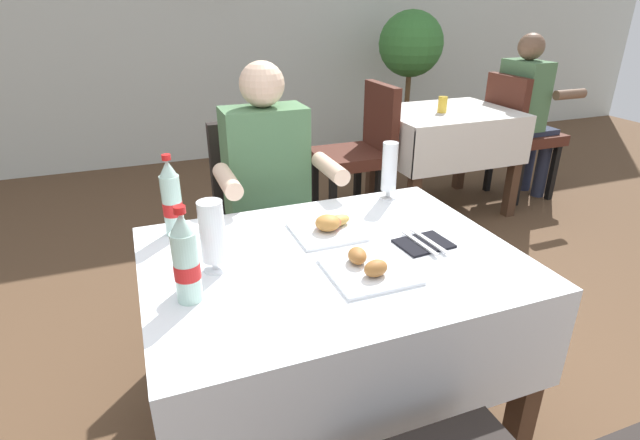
{
  "coord_description": "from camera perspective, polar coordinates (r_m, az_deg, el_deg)",
  "views": [
    {
      "loc": [
        -0.67,
        -1.13,
        1.5
      ],
      "look_at": [
        -0.15,
        0.24,
        0.83
      ],
      "focal_mm": 27.79,
      "sensor_mm": 36.0,
      "label": 1
    }
  ],
  "objects": [
    {
      "name": "back_wall",
      "position": [
        5.02,
        -14.57,
        22.87
      ],
      "size": [
        11.0,
        0.12,
        2.86
      ],
      "primitive_type": "cube",
      "color": "silver",
      "rests_on": "ground"
    },
    {
      "name": "main_dining_table",
      "position": [
        1.65,
        1.27,
        -9.33
      ],
      "size": [
        1.15,
        0.88,
        0.75
      ],
      "color": "white",
      "rests_on": "ground"
    },
    {
      "name": "chair_far_diner_seat",
      "position": [
        2.36,
        -6.4,
        0.66
      ],
      "size": [
        0.44,
        0.5,
        0.97
      ],
      "color": "black",
      "rests_on": "ground"
    },
    {
      "name": "seated_diner_far",
      "position": [
        2.2,
        -5.76,
        3.35
      ],
      "size": [
        0.5,
        0.46,
        1.26
      ],
      "color": "#282D42",
      "rests_on": "ground"
    },
    {
      "name": "plate_near_camera",
      "position": [
        1.47,
        5.56,
        -5.47
      ],
      "size": [
        0.24,
        0.24,
        0.06
      ],
      "color": "white",
      "rests_on": "main_dining_table"
    },
    {
      "name": "plate_far_diner",
      "position": [
        1.7,
        1.0,
        -0.68
      ],
      "size": [
        0.22,
        0.22,
        0.07
      ],
      "color": "white",
      "rests_on": "main_dining_table"
    },
    {
      "name": "beer_glass_left",
      "position": [
        1.98,
        7.98,
        5.61
      ],
      "size": [
        0.07,
        0.07,
        0.23
      ],
      "color": "white",
      "rests_on": "main_dining_table"
    },
    {
      "name": "beer_glass_middle",
      "position": [
        1.46,
        -12.28,
        -1.79
      ],
      "size": [
        0.07,
        0.07,
        0.22
      ],
      "color": "white",
      "rests_on": "main_dining_table"
    },
    {
      "name": "cola_bottle_primary",
      "position": [
        1.33,
        -15.18,
        -4.52
      ],
      "size": [
        0.07,
        0.07,
        0.27
      ],
      "color": "silver",
      "rests_on": "main_dining_table"
    },
    {
      "name": "cola_bottle_secondary",
      "position": [
        1.72,
        -16.7,
        2.21
      ],
      "size": [
        0.07,
        0.07,
        0.28
      ],
      "color": "silver",
      "rests_on": "main_dining_table"
    },
    {
      "name": "napkin_cutlery_set",
      "position": [
        1.66,
        11.84,
        -2.63
      ],
      "size": [
        0.18,
        0.19,
        0.01
      ],
      "color": "black",
      "rests_on": "main_dining_table"
    },
    {
      "name": "background_dining_table",
      "position": [
        3.77,
        14.06,
        9.27
      ],
      "size": [
        0.95,
        0.75,
        0.75
      ],
      "color": "white",
      "rests_on": "ground"
    },
    {
      "name": "background_chair_left",
      "position": [
        3.44,
        4.52,
        8.38
      ],
      "size": [
        0.5,
        0.44,
        0.97
      ],
      "color": "#4C2319",
      "rests_on": "ground"
    },
    {
      "name": "background_chair_right",
      "position": [
        4.2,
        21.87,
        9.65
      ],
      "size": [
        0.5,
        0.44,
        0.97
      ],
      "color": "#4C2319",
      "rests_on": "ground"
    },
    {
      "name": "background_patron",
      "position": [
        4.2,
        22.71,
        11.74
      ],
      "size": [
        0.46,
        0.5,
        1.26
      ],
      "color": "#282D42",
      "rests_on": "ground"
    },
    {
      "name": "background_table_tumbler",
      "position": [
        3.64,
        13.92,
        12.78
      ],
      "size": [
        0.06,
        0.06,
        0.11
      ],
      "primitive_type": "cylinder",
      "color": "gold",
      "rests_on": "background_dining_table"
    },
    {
      "name": "potted_plant_corner",
      "position": [
        5.07,
        10.28,
        17.4
      ],
      "size": [
        0.61,
        0.61,
        1.39
      ],
      "color": "brown",
      "rests_on": "ground"
    }
  ]
}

